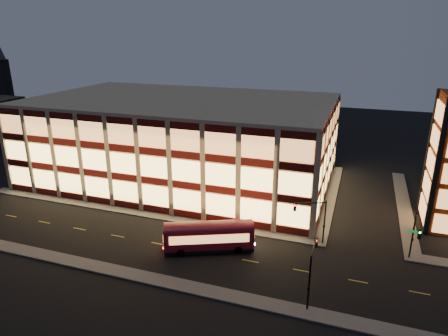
% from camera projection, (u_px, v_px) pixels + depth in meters
% --- Properties ---
extents(ground, '(200.00, 200.00, 0.00)m').
position_uv_depth(ground, '(154.00, 219.00, 56.85)').
color(ground, black).
rests_on(ground, ground).
extents(sidewalk_office_south, '(54.00, 2.00, 0.15)m').
position_uv_depth(sidewalk_office_south, '(139.00, 213.00, 58.66)').
color(sidewalk_office_south, '#514F4C').
rests_on(sidewalk_office_south, ground).
extents(sidewalk_office_east, '(2.00, 30.00, 0.15)m').
position_uv_depth(sidewalk_office_east, '(330.00, 196.00, 64.77)').
color(sidewalk_office_east, '#514F4C').
rests_on(sidewalk_office_east, ground).
extents(sidewalk_tower_west, '(2.00, 30.00, 0.15)m').
position_uv_depth(sidewalk_tower_west, '(404.00, 205.00, 61.32)').
color(sidewalk_tower_west, '#514F4C').
rests_on(sidewalk_tower_west, ground).
extents(sidewalk_near, '(100.00, 2.00, 0.15)m').
position_uv_depth(sidewalk_near, '(98.00, 267.00, 45.24)').
color(sidewalk_near, '#514F4C').
rests_on(sidewalk_near, ground).
extents(office_building, '(50.45, 30.45, 14.50)m').
position_uv_depth(office_building, '(183.00, 139.00, 70.49)').
color(office_building, tan).
rests_on(office_building, ground).
extents(church_tower, '(5.00, 5.00, 18.00)m').
position_uv_depth(church_tower, '(0.00, 93.00, 111.56)').
color(church_tower, '#2D2621').
rests_on(church_tower, ground).
extents(traffic_signal_far, '(3.79, 1.87, 6.00)m').
position_uv_depth(traffic_signal_far, '(314.00, 215.00, 48.75)').
color(traffic_signal_far, black).
rests_on(traffic_signal_far, ground).
extents(traffic_signal_right, '(1.20, 4.37, 6.00)m').
position_uv_depth(traffic_signal_right, '(415.00, 233.00, 44.45)').
color(traffic_signal_right, black).
rests_on(traffic_signal_right, ground).
extents(traffic_signal_near, '(0.32, 4.45, 6.00)m').
position_uv_depth(traffic_signal_near, '(312.00, 265.00, 38.30)').
color(traffic_signal_near, black).
rests_on(traffic_signal_near, ground).
extents(trolley_bus, '(10.92, 6.90, 3.65)m').
position_uv_depth(trolley_bus, '(209.00, 235.00, 48.30)').
color(trolley_bus, maroon).
rests_on(trolley_bus, ground).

